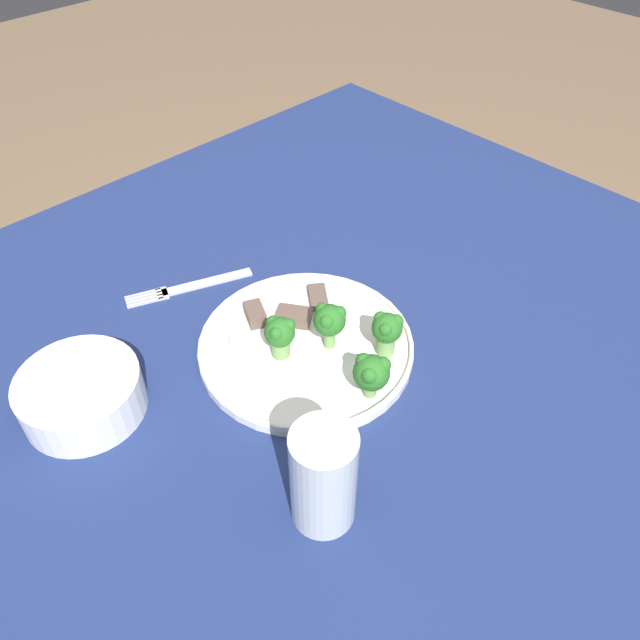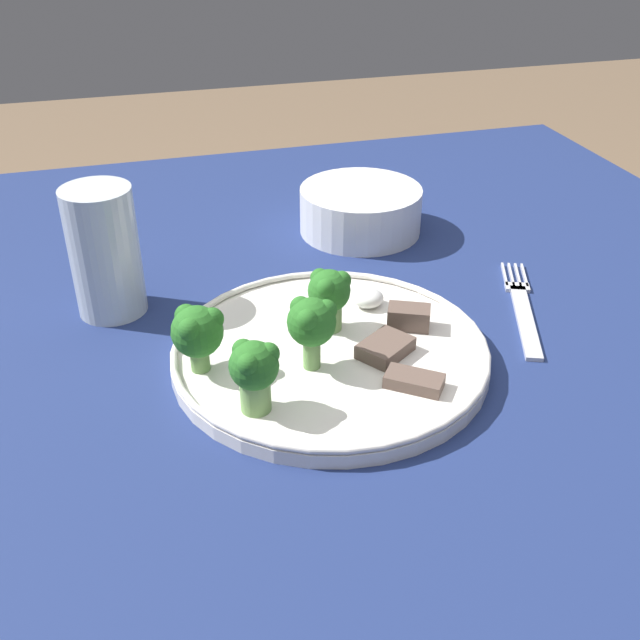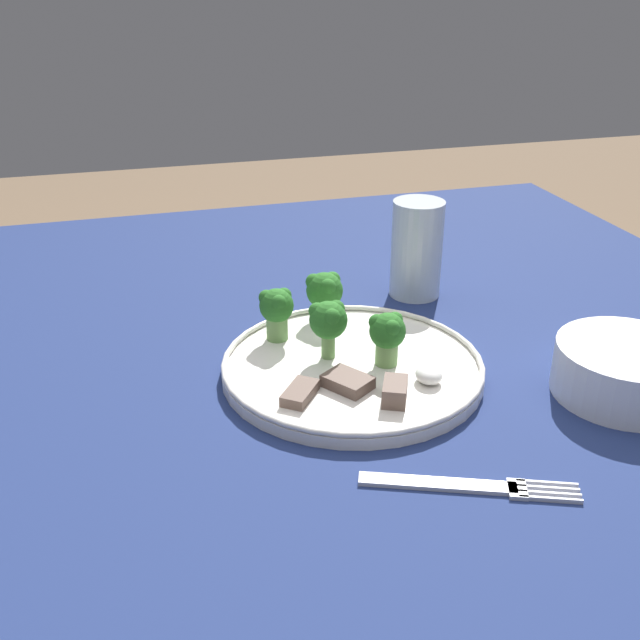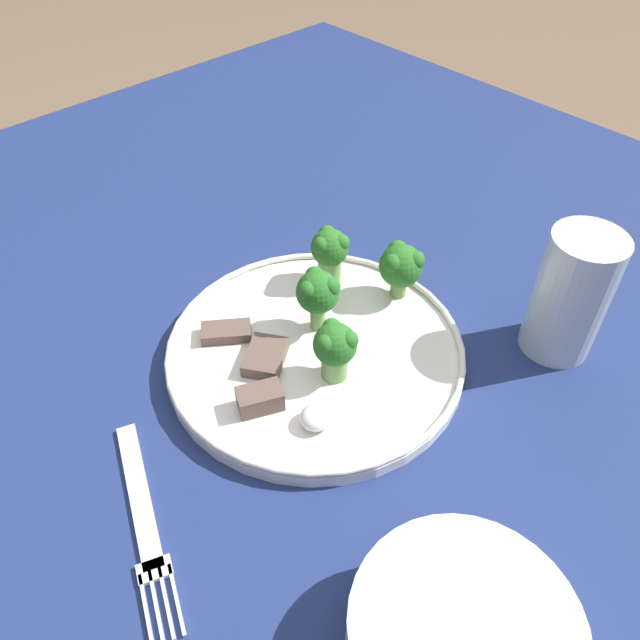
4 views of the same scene
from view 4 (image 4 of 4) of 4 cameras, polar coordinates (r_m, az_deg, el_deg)
ground_plane at (r=1.28m, az=-0.03°, el=-25.65°), size 8.00×8.00×0.00m
table at (r=0.68m, az=-0.06°, el=-5.62°), size 1.14×1.19×0.78m
dinner_plate at (r=0.57m, az=-0.42°, el=-2.85°), size 0.27×0.27×0.02m
fork at (r=0.50m, az=-15.76°, el=-17.15°), size 0.08×0.17×0.00m
drinking_glass at (r=0.59m, az=21.77°, el=1.61°), size 0.06×0.06×0.12m
broccoli_floret_near_rim_left at (r=0.56m, az=-0.21°, el=2.56°), size 0.04×0.04×0.06m
broccoli_floret_center_left at (r=0.52m, az=1.38°, el=-2.44°), size 0.04×0.04×0.06m
broccoli_floret_back_left at (r=0.62m, az=0.89°, el=6.40°), size 0.04×0.04×0.06m
broccoli_floret_front_left at (r=0.60m, az=7.41°, el=4.98°), size 0.04×0.04×0.06m
meat_slice_front_slice at (r=0.52m, az=-5.52°, el=-7.18°), size 0.04×0.04×0.02m
meat_slice_middle_slice at (r=0.58m, az=-8.58°, el=-1.09°), size 0.05×0.05×0.01m
meat_slice_rear_slice at (r=0.55m, az=-5.01°, el=-3.37°), size 0.06×0.05×0.01m
sauce_dollop at (r=0.51m, az=-0.27°, el=-8.81°), size 0.03×0.03×0.02m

